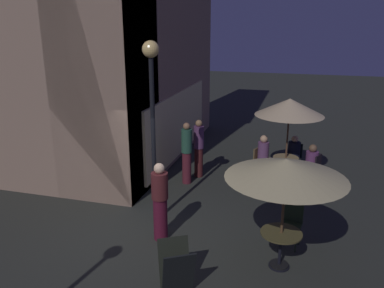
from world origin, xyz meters
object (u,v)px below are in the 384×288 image
object	(u,v)px
patron_seated_1	(293,152)
patron_standing_4	(187,153)
cafe_chair_3	(292,220)
patron_seated_2	(265,153)
patron_seated_0	(310,163)
street_lamp_near_corner	(152,93)
patio_umbrella_1	(286,169)
cafe_table_1	(281,241)
patio_umbrella_0	(290,107)
menu_sandwich_board	(176,268)
cafe_table_0	(285,164)
patron_standing_3	(160,202)
cafe_chair_2	(260,159)
cafe_chair_0	(314,168)
patron_standing_5	(199,148)
cafe_chair_1	(295,155)

from	to	relation	value
patron_seated_1	patron_standing_4	bearing A→B (deg)	-44.94
cafe_chair_3	patron_seated_2	world-z (taller)	patron_seated_2
patron_seated_0	street_lamp_near_corner	bearing A→B (deg)	63.80
patio_umbrella_1	patron_seated_0	xyz separation A→B (m)	(4.15, -0.52, -1.28)
cafe_table_1	patio_umbrella_0	distance (m)	4.72
menu_sandwich_board	cafe_table_1	distance (m)	2.07
cafe_chair_3	patron_standing_4	world-z (taller)	patron_standing_4
menu_sandwich_board	cafe_table_0	world-z (taller)	menu_sandwich_board
patio_umbrella_0	patron_standing_3	distance (m)	4.91
street_lamp_near_corner	cafe_table_0	bearing A→B (deg)	-39.72
patron_seated_1	patron_standing_4	world-z (taller)	patron_standing_4
patron_seated_1	cafe_chair_2	bearing A→B (deg)	-53.52
menu_sandwich_board	cafe_chair_3	bearing A→B (deg)	-72.18
cafe_chair_3	patio_umbrella_1	bearing A→B (deg)	0.00
cafe_chair_3	cafe_chair_0	bearing A→B (deg)	-176.98
cafe_table_0	patron_standing_4	xyz separation A→B (m)	(-0.94, 2.73, 0.39)
patron_standing_3	patron_standing_5	bearing A→B (deg)	130.96
street_lamp_near_corner	patron_seated_1	world-z (taller)	street_lamp_near_corner
patio_umbrella_1	patron_standing_4	size ratio (longest dim) A/B	1.22
cafe_chair_0	patron_seated_1	size ratio (longest dim) A/B	0.82
cafe_chair_2	patron_seated_1	world-z (taller)	patron_seated_1
cafe_chair_0	patron_seated_0	xyz separation A→B (m)	(0.05, 0.13, 0.13)
cafe_table_1	patron_seated_2	world-z (taller)	patron_seated_2
patio_umbrella_0	patron_seated_2	xyz separation A→B (m)	(0.25, 0.64, -1.49)
patron_seated_0	patron_seated_1	size ratio (longest dim) A/B	1.05
patron_standing_4	cafe_table_0	bearing A→B (deg)	-33.47
patron_seated_2	cafe_chair_0	bearing A→B (deg)	-0.44
cafe_chair_1	patron_seated_1	world-z (taller)	patron_seated_1
cafe_table_0	patron_standing_4	bearing A→B (deg)	109.04
patron_standing_5	patron_seated_2	bearing A→B (deg)	-68.32
patron_seated_0	patron_seated_1	bearing A→B (deg)	-40.41
patron_seated_1	patron_standing_5	xyz separation A→B (m)	(-1.00, 2.73, 0.21)
cafe_table_1	patio_umbrella_1	world-z (taller)	patio_umbrella_1
patron_standing_4	menu_sandwich_board	bearing A→B (deg)	-128.01
patron_standing_3	menu_sandwich_board	bearing A→B (deg)	-22.21
cafe_table_0	cafe_chair_2	world-z (taller)	cafe_chair_2
patron_seated_0	cafe_chair_0	bearing A→B (deg)	180.00
patron_seated_0	cafe_chair_1	bearing A→B (deg)	-45.24
cafe_table_0	patron_seated_1	size ratio (longest dim) A/B	0.62
patio_umbrella_1	cafe_chair_2	bearing A→B (deg)	11.03
cafe_table_1	patio_umbrella_1	xyz separation A→B (m)	(0.00, -0.00, 1.45)
patio_umbrella_1	patron_standing_5	xyz separation A→B (m)	(4.06, 2.69, -1.10)
patron_standing_5	menu_sandwich_board	bearing A→B (deg)	-165.11
patio_umbrella_1	menu_sandwich_board	bearing A→B (deg)	125.84
patio_umbrella_1	patron_seated_1	bearing A→B (deg)	-0.45
cafe_table_1	patron_seated_1	bearing A→B (deg)	-0.45
menu_sandwich_board	patron_seated_2	xyz separation A→B (m)	(5.88, -0.89, 0.27)
cafe_table_0	cafe_chair_1	distance (m)	0.82
cafe_table_0	patron_standing_5	size ratio (longest dim) A/B	0.42
cafe_table_0	patron_standing_3	bearing A→B (deg)	149.64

